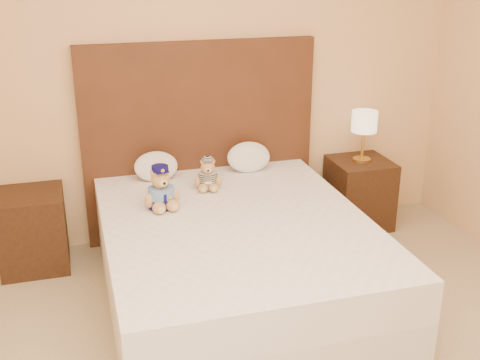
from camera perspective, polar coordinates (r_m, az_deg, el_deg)
name	(u,v)px	position (r m, az deg, el deg)	size (l,w,h in m)	color
room_walls	(283,23)	(2.67, 4.07, 14.67)	(4.04, 4.52, 2.72)	#E0B37A
bed	(237,259)	(3.82, -0.33, -7.54)	(1.60, 2.00, 0.55)	white
headboard	(200,142)	(4.55, -3.81, 3.63)	(1.75, 0.08, 1.50)	#4A2716
nightstand_left	(33,230)	(4.44, -19.04, -4.53)	(0.45, 0.45, 0.55)	#391E12
nightstand_right	(359,193)	(4.93, 11.22, -1.21)	(0.45, 0.45, 0.55)	#391E12
lamp	(364,124)	(4.74, 11.70, 5.22)	(0.20, 0.20, 0.40)	gold
teddy_police	(161,187)	(3.85, -7.52, -0.69)	(0.24, 0.23, 0.28)	#BB8D48
teddy_prisoner	(208,174)	(4.14, -3.07, 0.58)	(0.20, 0.19, 0.22)	#BB8D48
pillow_left	(156,165)	(4.35, -7.97, 1.41)	(0.31, 0.20, 0.22)	white
pillow_right	(249,156)	(4.48, 0.83, 2.31)	(0.33, 0.21, 0.23)	white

